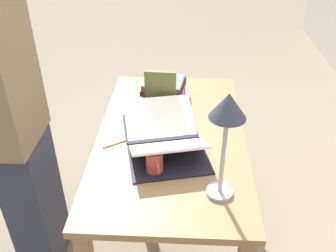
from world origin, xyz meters
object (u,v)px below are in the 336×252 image
Objects in this scene: open_book at (164,136)px; coffee_mug at (155,163)px; book_stack_tall at (164,89)px; person_reader at (17,135)px; reading_lamp at (227,117)px; book_standing_upright at (160,92)px; pencil at (120,142)px.

open_book reaches higher than coffee_mug.
open_book is 0.44m from book_stack_tall.
person_reader is at bearing -101.78° from coffee_mug.
person_reader reaches higher than book_stack_tall.
reading_lamp is at bearing 19.47° from book_stack_tall.
reading_lamp is (0.35, 0.25, 0.34)m from open_book.
coffee_mug is (0.52, 0.01, -0.07)m from book_standing_upright.
book_stack_tall is at bearing 179.93° from coffee_mug.
open_book is 0.55m from reading_lamp.
person_reader reaches higher than open_book.
reading_lamp is 4.46× the size of coffee_mug.
book_standing_upright is at bearing 173.66° from open_book.
coffee_mug is at bearing 4.98° from book_standing_upright.
book_stack_tall is 0.89m from reading_lamp.
reading_lamp reaches higher than open_book.
book_stack_tall is at bearing 170.11° from open_book.
book_stack_tall is 0.66m from coffee_mug.
pencil is 0.48m from person_reader.
coffee_mug is at bearing -19.42° from open_book.
open_book is at bearing 10.64° from book_standing_upright.
open_book is 0.23m from coffee_mug.
person_reader is (-0.26, -0.94, -0.29)m from reading_lamp.
reading_lamp is 0.27× the size of person_reader.
open_book is at bearing 94.57° from pencil.
book_standing_upright reaches higher than book_stack_tall.
reading_lamp is 3.14× the size of pencil.
person_reader is (-0.14, -0.66, 0.03)m from coffee_mug.
open_book is 0.36× the size of person_reader.
open_book is at bearing 173.65° from coffee_mug.
book_standing_upright is (0.14, -0.01, 0.06)m from book_stack_tall.
book_standing_upright is at bearing -59.51° from person_reader.
pencil is 0.09× the size of person_reader.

